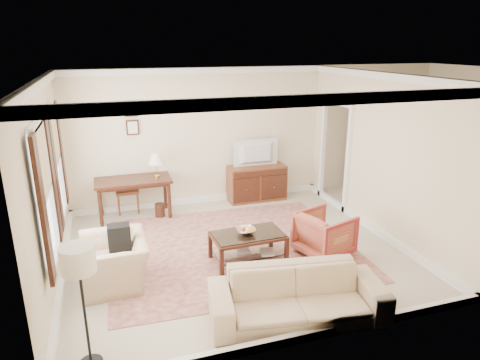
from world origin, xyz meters
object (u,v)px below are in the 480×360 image
coffee_table (248,240)px  sofa (298,288)px  tv (257,145)px  sideboard (257,183)px  writing_desk (133,184)px  club_armchair (114,254)px  striped_armchair (325,232)px

coffee_table → sofa: bearing=-86.3°
tv → sideboard: bearing=-90.0°
sofa → tv: bearing=85.8°
sideboard → sofa: size_ratio=0.58×
writing_desk → club_armchair: bearing=-101.2°
club_armchair → sideboard: bearing=128.5°
striped_armchair → sofa: 1.88m
striped_armchair → sofa: size_ratio=0.36×
coffee_table → writing_desk: bearing=122.7°
striped_armchair → sideboard: bearing=-14.1°
sideboard → coffee_table: 2.86m
coffee_table → club_armchair: bearing=-179.3°
tv → coffee_table: bearing=67.0°
writing_desk → sideboard: size_ratio=1.15×
writing_desk → tv: tv is taller
writing_desk → club_armchair: size_ratio=1.39×
striped_armchair → club_armchair: club_armchair is taller
writing_desk → tv: bearing=3.7°
coffee_table → striped_armchair: (1.28, -0.16, 0.03)m
sideboard → writing_desk: bearing=-175.9°
coffee_table → sofa: 1.63m
sideboard → tv: 0.87m
coffee_table → club_armchair: 2.06m
club_armchair → striped_armchair: bearing=86.2°
sideboard → club_armchair: bearing=-139.9°
writing_desk → sideboard: writing_desk is taller
striped_armchair → sofa: bearing=123.5°
tv → sofa: 4.43m
sideboard → coffee_table: (-1.11, -2.63, -0.02)m
club_armchair → sofa: (2.16, -1.59, -0.03)m
sideboard → club_armchair: (-3.16, -2.66, 0.07)m
writing_desk → striped_armchair: bearing=-42.4°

